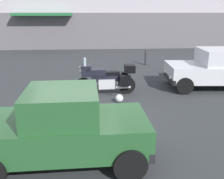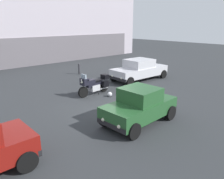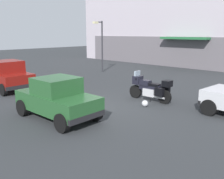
{
  "view_description": "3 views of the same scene",
  "coord_description": "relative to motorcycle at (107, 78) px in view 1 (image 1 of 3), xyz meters",
  "views": [
    {
      "loc": [
        0.52,
        -7.01,
        3.04
      ],
      "look_at": [
        1.03,
        0.42,
        0.74
      ],
      "focal_mm": 41.59,
      "sensor_mm": 36.0,
      "label": 1
    },
    {
      "loc": [
        -6.98,
        -7.86,
        4.13
      ],
      "look_at": [
        0.71,
        0.44,
        0.75
      ],
      "focal_mm": 35.74,
      "sensor_mm": 36.0,
      "label": 2
    },
    {
      "loc": [
        7.54,
        -7.27,
        3.15
      ],
      "look_at": [
        0.1,
        0.52,
        0.7
      ],
      "focal_mm": 39.98,
      "sensor_mm": 36.0,
      "label": 3
    }
  ],
  "objects": [
    {
      "name": "ground_plane",
      "position": [
        -0.95,
        -2.25,
        -0.62
      ],
      "size": [
        80.0,
        80.0,
        0.0
      ],
      "primitive_type": "plane",
      "color": "#2D3033"
    },
    {
      "name": "bollard_curbside",
      "position": [
        2.51,
        5.19,
        -0.14
      ],
      "size": [
        0.16,
        0.16,
        0.91
      ],
      "color": "#333338",
      "rests_on": "ground"
    },
    {
      "name": "car_sedan_far",
      "position": [
        4.74,
        0.54,
        0.16
      ],
      "size": [
        4.65,
        2.14,
        1.56
      ],
      "rotation": [
        0.0,
        0.0,
        3.08
      ],
      "color": "silver",
      "rests_on": "ground"
    },
    {
      "name": "motorcycle",
      "position": [
        0.0,
        0.0,
        0.0
      ],
      "size": [
        2.26,
        0.78,
        1.36
      ],
      "rotation": [
        0.0,
        0.0,
        3.18
      ],
      "color": "black",
      "rests_on": "ground"
    },
    {
      "name": "car_compact_side",
      "position": [
        -1.09,
        -4.44,
        0.15
      ],
      "size": [
        3.51,
        1.79,
        1.56
      ],
      "rotation": [
        0.0,
        0.0,
        3.17
      ],
      "color": "#235128",
      "rests_on": "ground"
    },
    {
      "name": "helmet",
      "position": [
        0.39,
        -0.94,
        -0.48
      ],
      "size": [
        0.28,
        0.28,
        0.28
      ],
      "primitive_type": "sphere",
      "color": "silver",
      "rests_on": "ground"
    }
  ]
}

